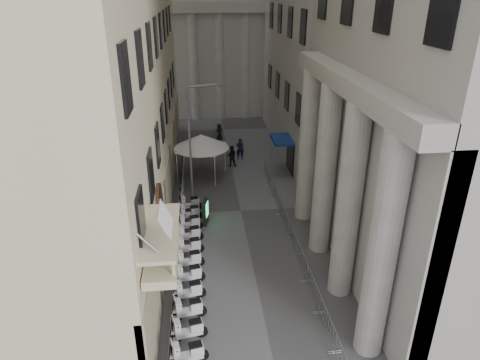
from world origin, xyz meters
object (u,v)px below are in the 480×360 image
object	(u,v)px
street_lamp	(195,136)
pedestrian_b	(231,156)
info_kiosk	(205,212)
security_tent	(196,139)
pedestrian_a	(240,149)

from	to	relation	value
street_lamp	pedestrian_b	xyz separation A→B (m)	(3.10, 7.00, -4.24)
street_lamp	info_kiosk	xyz separation A→B (m)	(0.51, -3.05, -4.29)
security_tent	street_lamp	bearing A→B (deg)	-90.35
security_tent	pedestrian_b	world-z (taller)	security_tent
street_lamp	pedestrian_a	world-z (taller)	street_lamp
pedestrian_b	info_kiosk	bearing A→B (deg)	81.12
info_kiosk	pedestrian_a	xyz separation A→B (m)	(3.51, 11.63, 0.09)
pedestrian_a	info_kiosk	bearing A→B (deg)	75.98
pedestrian_a	pedestrian_b	bearing A→B (deg)	62.56
security_tent	pedestrian_b	bearing A→B (deg)	25.11
info_kiosk	pedestrian_a	bearing A→B (deg)	87.11
info_kiosk	pedestrian_b	distance (m)	10.37
pedestrian_a	pedestrian_b	xyz separation A→B (m)	(-0.92, -1.58, -0.04)
info_kiosk	pedestrian_b	xyz separation A→B (m)	(2.59, 10.05, 0.05)
pedestrian_a	pedestrian_b	distance (m)	1.83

